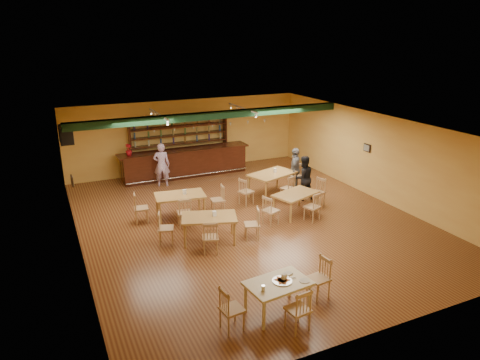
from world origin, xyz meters
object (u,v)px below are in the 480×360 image
dining_table_a (180,206)px  dining_table_c (209,229)px  patron_bar (162,165)px  dining_table_b (272,184)px  bar_counter (185,163)px  patron_right_a (303,178)px  near_table (278,297)px  dining_table_d (295,204)px

dining_table_a → dining_table_c: dining_table_a is taller
patron_bar → dining_table_a: bearing=100.9°
dining_table_b → dining_table_c: size_ratio=1.10×
patron_bar → dining_table_b: bearing=157.4°
dining_table_a → dining_table_b: 3.66m
bar_counter → patron_right_a: patron_right_a is taller
bar_counter → dining_table_a: (-1.48, -4.05, -0.18)m
near_table → patron_right_a: size_ratio=0.84×
near_table → patron_bar: bearing=84.2°
dining_table_c → near_table: size_ratio=1.15×
dining_table_a → near_table: (0.34, -5.69, -0.03)m
dining_table_a → dining_table_b: bearing=16.7°
near_table → patron_right_a: bearing=47.0°
near_table → patron_right_a: patron_right_a is taller
dining_table_c → dining_table_b: bearing=55.4°
dining_table_c → dining_table_a: bearing=115.1°
dining_table_a → near_table: size_ratio=1.17×
patron_bar → patron_right_a: 5.39m
bar_counter → dining_table_a: bearing=-110.0°
dining_table_b → near_table: dining_table_b is taller
dining_table_d → near_table: size_ratio=1.10×
near_table → patron_bar: patron_bar is taller
dining_table_d → near_table: bearing=-144.1°
dining_table_c → near_table: bearing=-69.8°
patron_bar → dining_table_c: bearing=105.4°
dining_table_a → dining_table_c: (0.23, -1.98, -0.01)m
patron_right_a → near_table: bearing=56.3°
dining_table_b → patron_right_a: patron_right_a is taller
bar_counter → dining_table_b: size_ratio=3.21×
dining_table_b → patron_right_a: size_ratio=1.06×
patron_bar → near_table: bearing=106.3°
dining_table_a → patron_right_a: size_ratio=0.98×
dining_table_b → dining_table_d: 1.88m
bar_counter → patron_right_a: size_ratio=3.40×
dining_table_c → patron_bar: (0.06, 5.20, 0.47)m
dining_table_c → patron_bar: patron_bar is taller
bar_counter → near_table: 9.81m
bar_counter → dining_table_c: bearing=-101.7°
dining_table_a → dining_table_c: 1.99m
dining_table_c → dining_table_d: size_ratio=1.05×
bar_counter → dining_table_d: bearing=-69.7°
dining_table_b → near_table: size_ratio=1.27×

